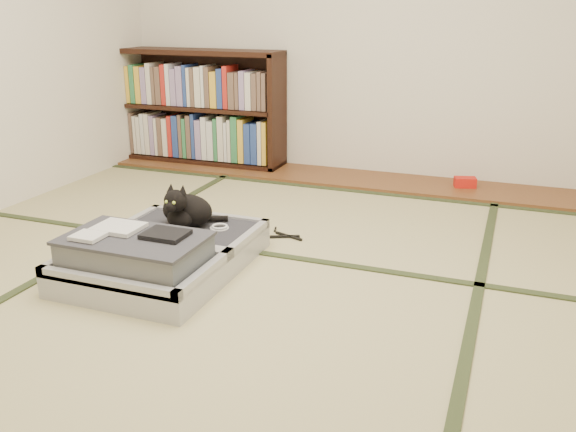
% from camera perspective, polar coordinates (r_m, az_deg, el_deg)
% --- Properties ---
extents(floor, '(4.50, 4.50, 0.00)m').
position_cam_1_polar(floor, '(2.89, -3.41, -6.71)').
color(floor, tan).
rests_on(floor, ground).
extents(wood_strip, '(4.00, 0.50, 0.02)m').
position_cam_1_polar(wood_strip, '(4.67, 6.62, 3.46)').
color(wood_strip, brown).
rests_on(wood_strip, ground).
extents(red_item, '(0.17, 0.13, 0.07)m').
position_cam_1_polar(red_item, '(4.57, 16.23, 3.06)').
color(red_item, red).
rests_on(red_item, wood_strip).
extents(tatami_borders, '(4.00, 4.50, 0.01)m').
position_cam_1_polar(tatami_borders, '(3.30, 0.07, -3.18)').
color(tatami_borders, '#2D381E').
rests_on(tatami_borders, ground).
extents(bookcase, '(1.39, 0.32, 0.92)m').
position_cam_1_polar(bookcase, '(5.13, -8.16, 9.85)').
color(bookcase, black).
rests_on(bookcase, wood_strip).
extents(suitcase, '(0.73, 0.97, 0.29)m').
position_cam_1_polar(suitcase, '(3.06, -11.91, -3.52)').
color(suitcase, '#A0A1A5').
rests_on(suitcase, floor).
extents(cat, '(0.32, 0.33, 0.26)m').
position_cam_1_polar(cat, '(3.25, -9.61, 0.56)').
color(cat, black).
rests_on(cat, suitcase).
extents(cable_coil, '(0.10, 0.10, 0.02)m').
position_cam_1_polar(cable_coil, '(3.23, -6.43, -1.06)').
color(cable_coil, white).
rests_on(cable_coil, suitcase).
extents(hanger, '(0.38, 0.25, 0.01)m').
position_cam_1_polar(hanger, '(3.50, -1.83, -1.80)').
color(hanger, black).
rests_on(hanger, floor).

